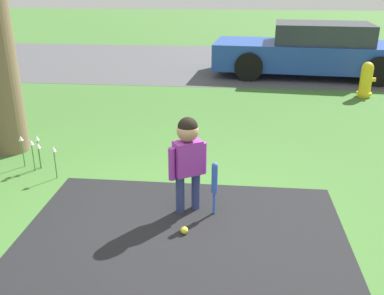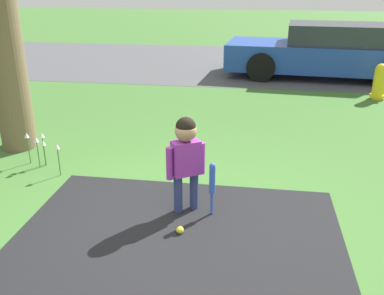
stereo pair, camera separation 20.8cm
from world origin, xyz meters
TOP-DOWN VIEW (x-y plane):
  - ground_plane at (0.00, 0.00)m, footprint 60.00×60.00m
  - street_strip at (0.00, 8.70)m, footprint 40.00×6.00m
  - child at (0.15, 0.40)m, footprint 0.36×0.27m
  - baseball_bat at (0.42, 0.35)m, footprint 0.06×0.06m
  - sports_ball at (0.16, -0.04)m, footprint 0.07×0.07m
  - fire_hydrant at (3.16, 5.22)m, footprint 0.33×0.29m
  - parked_car at (2.41, 7.15)m, footprint 4.68×2.18m
  - flower_bed at (-1.80, 1.19)m, footprint 0.60×0.35m

SIDE VIEW (x-z plane):
  - ground_plane at x=0.00m, z-range 0.00..0.00m
  - street_strip at x=0.00m, z-range 0.00..0.01m
  - sports_ball at x=0.16m, z-range 0.00..0.07m
  - flower_bed at x=-1.80m, z-range 0.12..0.55m
  - fire_hydrant at x=3.16m, z-range -0.01..0.69m
  - baseball_bat at x=0.42m, z-range 0.08..0.65m
  - parked_car at x=2.41m, z-range -0.02..1.22m
  - child at x=0.15m, z-range 0.15..1.15m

